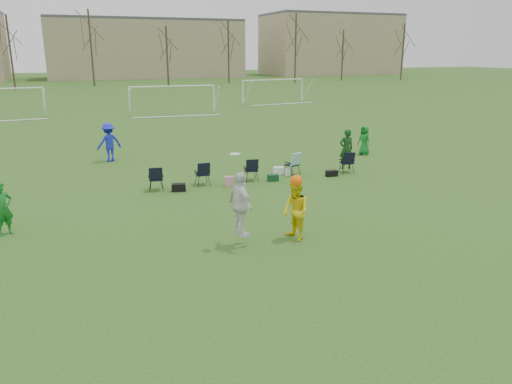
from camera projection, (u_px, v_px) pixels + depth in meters
name	position (u px, v px, depth m)	size (l,w,h in m)	color
ground	(278.00, 257.00, 13.34)	(260.00, 260.00, 0.00)	#2D5019
fielder_green_near	(3.00, 209.00, 14.78)	(0.59, 0.39, 1.63)	#136E21
fielder_blue	(109.00, 142.00, 24.70)	(1.24, 0.71, 1.92)	#1B27CC
fielder_green_far	(364.00, 140.00, 26.36)	(0.76, 0.49, 1.55)	#147125
center_contest	(270.00, 207.00, 14.10)	(2.38, 1.16, 2.67)	white
sideline_setup	(274.00, 165.00, 21.47)	(9.31, 1.58, 1.96)	#103D13
goal_mid	(172.00, 92.00, 42.93)	(7.40, 0.63, 2.46)	white
goal_right	(273.00, 84.00, 52.47)	(7.35, 1.14, 2.46)	white
tree_line	(94.00, 53.00, 74.74)	(110.28, 3.28, 11.40)	#382B21
building_row	(118.00, 47.00, 100.21)	(126.00, 16.00, 13.00)	tan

